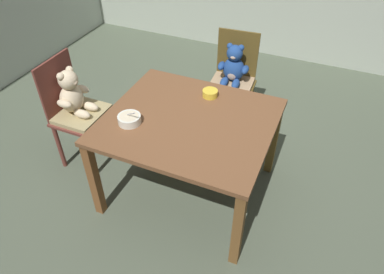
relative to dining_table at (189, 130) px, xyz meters
name	(u,v)px	position (x,y,z in m)	size (l,w,h in m)	color
ground_plane	(190,190)	(0.00, 0.00, -0.63)	(5.20, 5.20, 0.04)	#515B49
dining_table	(189,130)	(0.00, 0.00, 0.00)	(1.14, 1.01, 0.70)	brown
teddy_chair_far_center	(233,75)	(0.02, 0.92, -0.06)	(0.42, 0.41, 0.91)	brown
teddy_chair_near_left	(75,103)	(-0.98, 0.00, -0.05)	(0.37, 0.42, 0.92)	brown
porridge_bowl_white_near_left	(129,119)	(-0.35, -0.19, 0.12)	(0.16, 0.16, 0.13)	white
porridge_bowl_yellow_far_center	(210,93)	(0.03, 0.32, 0.12)	(0.11, 0.11, 0.05)	yellow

